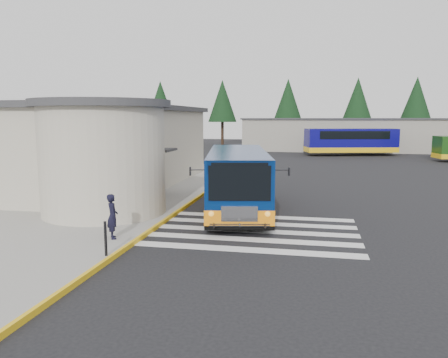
% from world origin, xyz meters
% --- Properties ---
extents(ground, '(140.00, 140.00, 0.00)m').
position_xyz_m(ground, '(0.00, 0.00, 0.00)').
color(ground, black).
rests_on(ground, ground).
extents(sidewalk, '(10.00, 34.00, 0.15)m').
position_xyz_m(sidewalk, '(-9.00, 4.00, 0.07)').
color(sidewalk, gray).
rests_on(sidewalk, ground).
extents(curb_strip, '(0.12, 34.00, 0.16)m').
position_xyz_m(curb_strip, '(-4.05, 4.00, 0.08)').
color(curb_strip, yellow).
rests_on(curb_strip, ground).
extents(station_building, '(12.70, 18.70, 4.80)m').
position_xyz_m(station_building, '(-10.84, 6.91, 2.57)').
color(station_building, '#B3AB97').
rests_on(station_building, ground).
extents(crosswalk, '(8.00, 5.35, 0.01)m').
position_xyz_m(crosswalk, '(-0.50, -0.80, 0.01)').
color(crosswalk, silver).
rests_on(crosswalk, ground).
extents(depot_building, '(26.40, 8.40, 4.20)m').
position_xyz_m(depot_building, '(6.00, 42.00, 2.11)').
color(depot_building, gray).
rests_on(depot_building, ground).
extents(tree_line, '(58.40, 4.40, 10.00)m').
position_xyz_m(tree_line, '(6.29, 50.00, 6.77)').
color(tree_line, black).
rests_on(tree_line, ground).
extents(transit_bus, '(4.61, 9.99, 2.74)m').
position_xyz_m(transit_bus, '(-1.56, 2.64, 1.31)').
color(transit_bus, navy).
rests_on(transit_bus, ground).
extents(pedestrian_a, '(0.61, 0.67, 1.53)m').
position_xyz_m(pedestrian_a, '(-4.83, -3.28, 0.92)').
color(pedestrian_a, black).
rests_on(pedestrian_a, sidewalk).
extents(pedestrian_b, '(0.68, 0.87, 1.78)m').
position_xyz_m(pedestrian_b, '(-6.57, -1.39, 1.04)').
color(pedestrian_b, black).
rests_on(pedestrian_b, sidewalk).
extents(bollard, '(0.09, 0.09, 1.04)m').
position_xyz_m(bollard, '(-4.20, -5.07, 0.67)').
color(bollard, black).
rests_on(bollard, sidewalk).
extents(far_bus_a, '(10.47, 5.21, 2.60)m').
position_xyz_m(far_bus_a, '(5.97, 34.59, 1.69)').
color(far_bus_a, '#0B0864').
rests_on(far_bus_a, ground).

